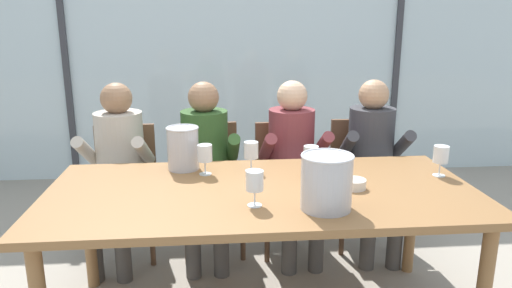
{
  "coord_description": "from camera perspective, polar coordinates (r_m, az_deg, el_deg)",
  "views": [
    {
      "loc": [
        -0.24,
        -2.33,
        1.63
      ],
      "look_at": [
        0.0,
        0.35,
        0.91
      ],
      "focal_mm": 33.51,
      "sensor_mm": 36.0,
      "label": 1
    }
  ],
  "objects": [
    {
      "name": "wine_glass_by_right_taster",
      "position": [
        2.68,
        6.57,
        -1.42
      ],
      "size": [
        0.08,
        0.08,
        0.17
      ],
      "color": "silver",
      "rests_on": "dining_table"
    },
    {
      "name": "person_olive_shirt",
      "position": [
        3.26,
        -6.09,
        -1.78
      ],
      "size": [
        0.46,
        0.61,
        1.21
      ],
      "rotation": [
        0.0,
        0.0,
        0.01
      ],
      "color": "#2D5123",
      "rests_on": "ground"
    },
    {
      "name": "ground",
      "position": [
        3.71,
        -0.93,
        -11.14
      ],
      "size": [
        14.0,
        14.0,
        0.0
      ],
      "primitive_type": "plane",
      "color": "#9E9384"
    },
    {
      "name": "chair_left_of_center",
      "position": [
        3.44,
        -5.51,
        -3.87
      ],
      "size": [
        0.48,
        0.48,
        0.89
      ],
      "rotation": [
        0.0,
        0.0,
        0.1
      ],
      "color": "brown",
      "rests_on": "ground"
    },
    {
      "name": "chair_near_curtain",
      "position": [
        3.5,
        -15.33,
        -4.05
      ],
      "size": [
        0.46,
        0.46,
        0.89
      ],
      "rotation": [
        0.0,
        0.0,
        0.04
      ],
      "color": "brown",
      "rests_on": "ground"
    },
    {
      "name": "wine_glass_by_left_taster",
      "position": [
        2.24,
        -0.16,
        -4.59
      ],
      "size": [
        0.08,
        0.08,
        0.17
      ],
      "color": "silver",
      "rests_on": "dining_table"
    },
    {
      "name": "hillside_vineyard",
      "position": [
        8.92,
        -3.7,
        11.28
      ],
      "size": [
        13.43,
        2.4,
        2.15
      ],
      "primitive_type": "cube",
      "color": "#568942",
      "rests_on": "ground"
    },
    {
      "name": "person_beige_jumper",
      "position": [
        3.32,
        -16.2,
        -1.98
      ],
      "size": [
        0.49,
        0.63,
        1.21
      ],
      "rotation": [
        0.0,
        0.0,
        -0.1
      ],
      "color": "#B7AD9E",
      "rests_on": "ground"
    },
    {
      "name": "chair_center",
      "position": [
        3.47,
        3.61,
        -3.68
      ],
      "size": [
        0.47,
        0.47,
        0.89
      ],
      "rotation": [
        0.0,
        0.0,
        0.07
      ],
      "color": "brown",
      "rests_on": "ground"
    },
    {
      "name": "person_maroon_top",
      "position": [
        3.3,
        4.5,
        -1.51
      ],
      "size": [
        0.48,
        0.62,
        1.21
      ],
      "rotation": [
        0.0,
        0.0,
        0.06
      ],
      "color": "brown",
      "rests_on": "ground"
    },
    {
      "name": "chair_right_of_center",
      "position": [
        3.63,
        12.36,
        -3.16
      ],
      "size": [
        0.45,
        0.45,
        0.89
      ],
      "rotation": [
        0.0,
        0.0,
        -0.03
      ],
      "color": "brown",
      "rests_on": "ground"
    },
    {
      "name": "window_mullion_left",
      "position": [
        5.09,
        -21.84,
        10.14
      ],
      "size": [
        0.06,
        0.06,
        2.6
      ],
      "primitive_type": "cube",
      "color": "#38383D",
      "rests_on": "ground"
    },
    {
      "name": "window_glass_panel",
      "position": [
        4.91,
        -2.39,
        11.04
      ],
      "size": [
        7.43,
        0.03,
        2.6
      ],
      "primitive_type": "cube",
      "color": "silver",
      "rests_on": "ground"
    },
    {
      "name": "wine_glass_near_bucket",
      "position": [
        2.86,
        21.2,
        -1.31
      ],
      "size": [
        0.08,
        0.08,
        0.17
      ],
      "color": "silver",
      "rests_on": "dining_table"
    },
    {
      "name": "dining_table",
      "position": [
        2.52,
        0.73,
        -6.89
      ],
      "size": [
        2.23,
        1.05,
        0.76
      ],
      "color": "olive",
      "rests_on": "ground"
    },
    {
      "name": "person_charcoal_jacket",
      "position": [
        3.44,
        13.8,
        -1.23
      ],
      "size": [
        0.48,
        0.62,
        1.21
      ],
      "rotation": [
        0.0,
        0.0,
        -0.06
      ],
      "color": "#38383D",
      "rests_on": "ground"
    },
    {
      "name": "window_mullion_right",
      "position": [
        5.25,
        16.51,
        10.7
      ],
      "size": [
        0.06,
        0.06,
        2.6
      ],
      "primitive_type": "cube",
      "color": "#38383D",
      "rests_on": "ground"
    },
    {
      "name": "wine_glass_center_pour",
      "position": [
        2.75,
        -0.59,
        -0.89
      ],
      "size": [
        0.08,
        0.08,
        0.17
      ],
      "color": "silver",
      "rests_on": "dining_table"
    },
    {
      "name": "wine_glass_spare_empty",
      "position": [
        2.7,
        -6.13,
        -1.24
      ],
      "size": [
        0.08,
        0.08,
        0.17
      ],
      "color": "silver",
      "rests_on": "dining_table"
    },
    {
      "name": "tasting_bowl",
      "position": [
        2.55,
        11.6,
        -4.69
      ],
      "size": [
        0.13,
        0.13,
        0.05
      ],
      "primitive_type": "cylinder",
      "color": "silver",
      "rests_on": "dining_table"
    },
    {
      "name": "ice_bucket_secondary",
      "position": [
        2.81,
        -8.71,
        -0.42
      ],
      "size": [
        0.19,
        0.19,
        0.25
      ],
      "color": "#B7B7BC",
      "rests_on": "dining_table"
    },
    {
      "name": "ice_bucket_primary",
      "position": [
        2.23,
        8.42,
        -4.42
      ],
      "size": [
        0.25,
        0.25,
        0.26
      ],
      "color": "#B7B7BC",
      "rests_on": "dining_table"
    }
  ]
}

